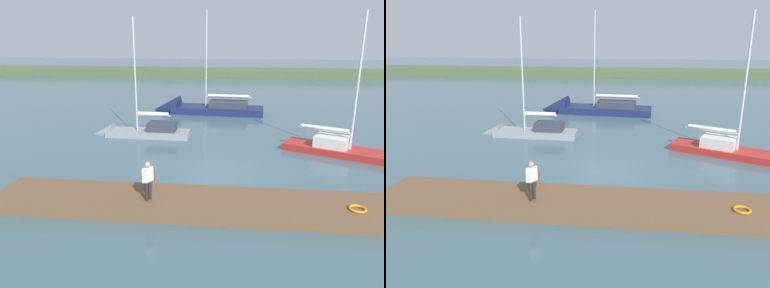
% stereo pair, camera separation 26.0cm
% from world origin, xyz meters
% --- Properties ---
extents(ground_plane, '(200.00, 200.00, 0.00)m').
position_xyz_m(ground_plane, '(0.00, 0.00, 0.00)').
color(ground_plane, '#42606B').
extents(far_shoreline, '(180.00, 8.00, 2.40)m').
position_xyz_m(far_shoreline, '(0.00, -49.19, 0.00)').
color(far_shoreline, '#4C603D').
rests_on(far_shoreline, ground_plane).
extents(dock_pier, '(18.24, 2.53, 0.64)m').
position_xyz_m(dock_pier, '(0.00, 4.61, 0.32)').
color(dock_pier, brown).
rests_on(dock_pier, ground_plane).
extents(mooring_post_near, '(0.20, 0.20, 0.77)m').
position_xyz_m(mooring_post_near, '(2.74, 3.73, 1.02)').
color(mooring_post_near, brown).
rests_on(mooring_post_near, dock_pier).
extents(life_ring_buoy, '(0.66, 0.66, 0.10)m').
position_xyz_m(life_ring_buoy, '(-5.43, 5.12, 0.69)').
color(life_ring_buoy, orange).
rests_on(life_ring_buoy, dock_pier).
extents(sailboat_mid_channel, '(8.19, 5.35, 9.27)m').
position_xyz_m(sailboat_mid_channel, '(-8.46, -3.27, 0.14)').
color(sailboat_mid_channel, '#B22823').
rests_on(sailboat_mid_channel, ground_plane).
extents(sailboat_behind_pier, '(10.52, 3.56, 10.36)m').
position_xyz_m(sailboat_behind_pier, '(2.70, -15.64, 0.23)').
color(sailboat_behind_pier, navy).
rests_on(sailboat_behind_pier, ground_plane).
extents(sailboat_far_left, '(7.14, 1.86, 9.00)m').
position_xyz_m(sailboat_far_left, '(6.19, -6.69, 0.15)').
color(sailboat_far_left, gray).
rests_on(sailboat_far_left, ground_plane).
extents(person_on_dock, '(0.41, 0.55, 1.61)m').
position_xyz_m(person_on_dock, '(2.63, 5.10, 1.56)').
color(person_on_dock, '#28282D').
rests_on(person_on_dock, dock_pier).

